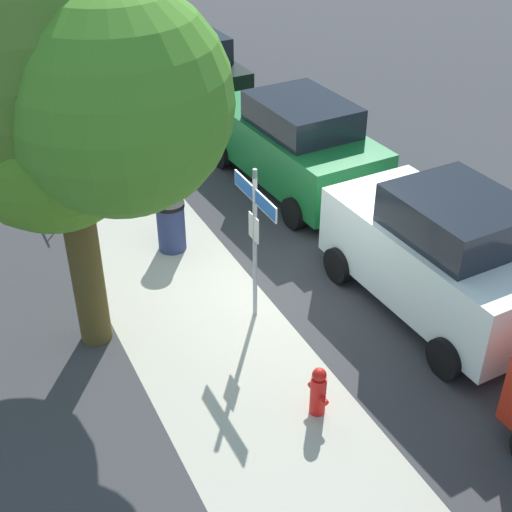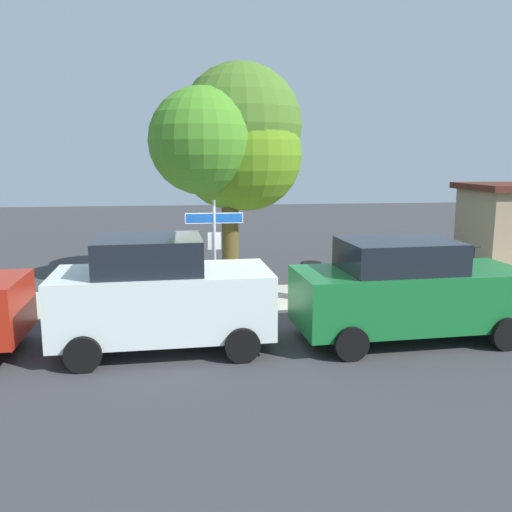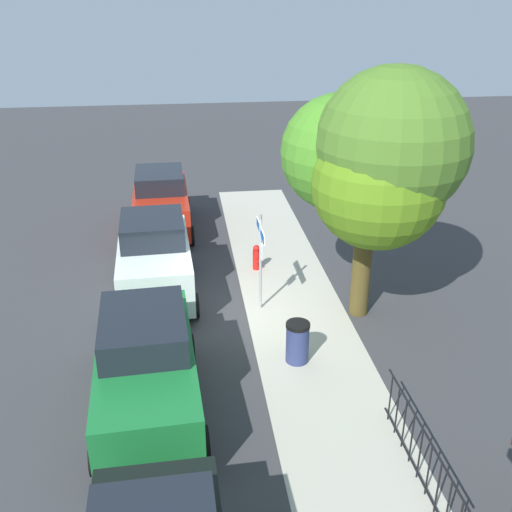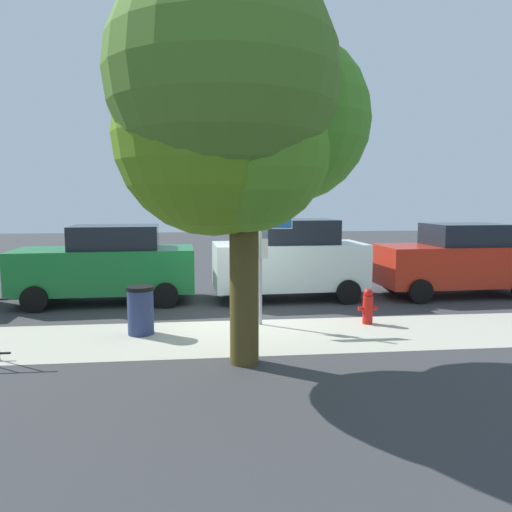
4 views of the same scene
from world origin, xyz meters
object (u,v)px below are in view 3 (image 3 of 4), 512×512
(street_sign, at_px, (261,247))
(car_green, at_px, (146,365))
(car_white, at_px, (154,258))
(fire_hydrant, at_px, (256,257))
(shade_tree, at_px, (375,163))
(car_red, at_px, (161,202))
(trash_bin, at_px, (297,342))

(street_sign, xyz_separation_m, car_green, (3.71, -2.78, -0.76))
(car_white, distance_m, fire_hydrant, 3.24)
(shade_tree, xyz_separation_m, car_red, (-6.59, -5.21, -3.03))
(fire_hydrant, bearing_deg, street_sign, -4.84)
(car_white, distance_m, trash_bin, 4.91)
(fire_hydrant, xyz_separation_m, trash_bin, (4.84, 0.30, 0.11))
(shade_tree, bearing_deg, car_white, -109.00)
(fire_hydrant, bearing_deg, shade_tree, 38.19)
(street_sign, relative_size, shade_tree, 0.42)
(car_red, relative_size, fire_hydrant, 5.64)
(car_white, bearing_deg, car_red, 176.64)
(shade_tree, distance_m, car_white, 6.35)
(street_sign, bearing_deg, car_green, -36.77)
(street_sign, height_order, car_white, street_sign)
(street_sign, relative_size, car_white, 0.64)
(car_red, distance_m, car_green, 9.64)
(car_white, relative_size, trash_bin, 4.21)
(car_white, distance_m, car_green, 4.87)
(street_sign, bearing_deg, fire_hydrant, 175.16)
(shade_tree, bearing_deg, fire_hydrant, -141.81)
(trash_bin, bearing_deg, fire_hydrant, -176.45)
(car_white, xyz_separation_m, fire_hydrant, (-1.19, 2.93, -0.69))
(shade_tree, relative_size, car_red, 1.43)
(shade_tree, xyz_separation_m, fire_hydrant, (-3.01, -2.37, -3.66))
(street_sign, bearing_deg, car_red, -155.94)
(street_sign, height_order, shade_tree, shade_tree)
(car_green, height_order, trash_bin, car_green)
(street_sign, relative_size, car_green, 0.57)
(car_green, height_order, fire_hydrant, car_green)
(car_red, bearing_deg, car_white, -2.50)
(car_white, bearing_deg, shade_tree, 68.71)
(trash_bin, bearing_deg, car_green, -69.58)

